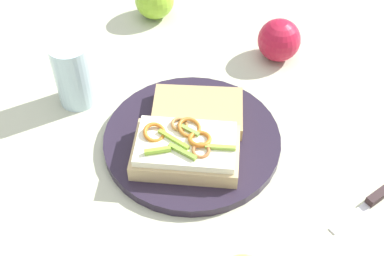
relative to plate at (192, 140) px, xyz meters
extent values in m
plane|color=#B5B89A|center=(0.00, 0.00, -0.01)|extent=(2.00, 2.00, 0.00)
cylinder|color=#261E2F|center=(0.00, 0.00, 0.00)|extent=(0.28, 0.28, 0.02)
cube|color=tan|center=(-0.04, 0.00, 0.02)|extent=(0.12, 0.17, 0.03)
cube|color=#EFECCC|center=(-0.04, 0.00, 0.04)|extent=(0.11, 0.16, 0.01)
torus|color=#AC753B|center=(-0.02, 0.02, 0.05)|extent=(0.03, 0.04, 0.01)
torus|color=#C36E22|center=(-0.04, -0.02, 0.05)|extent=(0.05, 0.05, 0.01)
torus|color=#B66823|center=(-0.02, 0.00, 0.05)|extent=(0.05, 0.05, 0.02)
torus|color=#AC6635|center=(-0.06, -0.03, 0.05)|extent=(0.03, 0.03, 0.01)
torus|color=#C26C1F|center=(-0.04, 0.05, 0.05)|extent=(0.04, 0.04, 0.02)
cube|color=#87AD33|center=(-0.05, 0.02, 0.05)|extent=(0.03, 0.05, 0.01)
cube|color=#8BBA36|center=(-0.07, 0.04, 0.05)|extent=(0.02, 0.04, 0.01)
cube|color=#8CB53F|center=(-0.05, -0.05, 0.05)|extent=(0.01, 0.04, 0.01)
cube|color=olive|center=(-0.07, 0.00, 0.05)|extent=(0.02, 0.05, 0.01)
cube|color=#7DAA46|center=(-0.02, 0.00, 0.05)|extent=(0.02, 0.04, 0.01)
cube|color=tan|center=(0.04, 0.00, 0.02)|extent=(0.12, 0.16, 0.02)
sphere|color=#AD1731|center=(0.24, -0.11, 0.03)|extent=(0.11, 0.11, 0.08)
cylinder|color=silver|center=(0.06, 0.21, 0.05)|extent=(0.06, 0.06, 0.12)
cube|color=silver|center=(-0.09, -0.25, -0.01)|extent=(0.06, 0.06, 0.00)
cube|color=#312223|center=(-0.04, -0.29, 0.00)|extent=(0.05, 0.05, 0.01)
camera|label=1|loc=(-0.53, -0.11, 0.62)|focal=48.31mm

